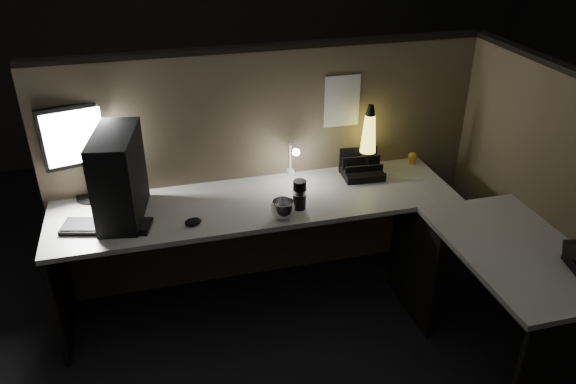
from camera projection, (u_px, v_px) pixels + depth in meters
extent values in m
plane|color=black|center=(310.00, 366.00, 3.07)|extent=(6.00, 6.00, 0.00)
plane|color=#282623|center=(215.00, 9.00, 4.96)|extent=(6.00, 0.00, 6.00)
cube|color=brown|center=(269.00, 170.00, 3.50)|extent=(2.66, 0.06, 1.50)
cube|color=brown|center=(539.00, 207.00, 3.09)|extent=(0.06, 1.66, 1.50)
cube|color=beige|center=(257.00, 203.00, 3.20)|extent=(2.30, 0.60, 0.03)
cube|color=beige|center=(518.00, 251.00, 2.78)|extent=(0.60, 1.00, 0.03)
cube|color=black|center=(60.00, 286.00, 3.12)|extent=(0.03, 0.55, 0.70)
cube|color=black|center=(566.00, 376.00, 2.55)|extent=(0.55, 0.03, 0.70)
cube|color=black|center=(413.00, 262.00, 3.31)|extent=(0.03, 0.55, 0.70)
cube|color=black|center=(119.00, 176.00, 2.93)|extent=(0.28, 0.49, 0.48)
cylinder|color=black|center=(93.00, 196.00, 3.22)|extent=(0.19, 0.19, 0.02)
cube|color=black|center=(90.00, 178.00, 3.19)|extent=(0.06, 0.05, 0.21)
cube|color=black|center=(82.00, 135.00, 3.05)|extent=(0.43, 0.14, 0.35)
cube|color=white|center=(81.00, 136.00, 3.04)|extent=(0.37, 0.09, 0.30)
cube|color=black|center=(107.00, 226.00, 2.93)|extent=(0.48, 0.27, 0.02)
ellipsoid|color=black|center=(193.00, 222.00, 2.96)|extent=(0.10, 0.08, 0.04)
cube|color=white|center=(290.00, 172.00, 3.48)|extent=(0.04, 0.05, 0.03)
cylinder|color=white|center=(290.00, 156.00, 3.43)|extent=(0.01, 0.01, 0.18)
cylinder|color=white|center=(293.00, 147.00, 3.34)|extent=(0.01, 0.12, 0.01)
sphere|color=white|center=(296.00, 152.00, 3.28)|extent=(0.04, 0.04, 0.04)
cube|color=black|center=(362.00, 172.00, 3.45)|extent=(0.25, 0.23, 0.05)
cube|color=black|center=(364.00, 169.00, 3.41)|extent=(0.24, 0.03, 0.09)
cube|color=black|center=(358.00, 156.00, 3.48)|extent=(0.24, 0.03, 0.16)
cone|color=black|center=(367.00, 162.00, 3.48)|extent=(0.12, 0.12, 0.14)
cone|color=gold|center=(369.00, 134.00, 3.39)|extent=(0.10, 0.10, 0.24)
sphere|color=#8A5814|center=(368.00, 145.00, 3.43)|extent=(0.05, 0.05, 0.05)
sphere|color=#8A5814|center=(369.00, 132.00, 3.39)|extent=(0.03, 0.03, 0.03)
cone|color=black|center=(371.00, 110.00, 3.32)|extent=(0.06, 0.06, 0.06)
cylinder|color=black|center=(300.00, 195.00, 3.08)|extent=(0.08, 0.08, 0.17)
imported|color=silver|center=(283.00, 210.00, 3.00)|extent=(0.15, 0.15, 0.10)
sphere|color=gold|center=(412.00, 157.00, 3.60)|extent=(0.06, 0.06, 0.06)
cube|color=white|center=(342.00, 101.00, 3.37)|extent=(0.22, 0.00, 0.32)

